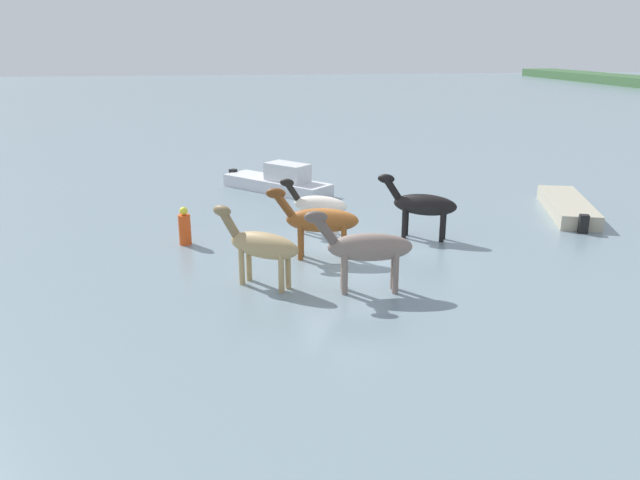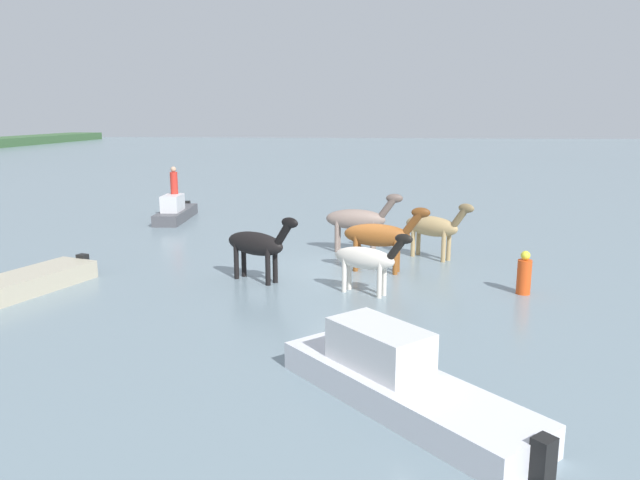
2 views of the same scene
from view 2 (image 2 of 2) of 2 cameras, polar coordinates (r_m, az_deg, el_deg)
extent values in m
plane|color=gray|center=(17.88, 2.80, -3.01)|extent=(205.52, 205.52, 0.00)
ellipsoid|color=silver|center=(15.53, 4.20, -1.73)|extent=(1.21, 1.75, 0.57)
cylinder|color=silver|center=(15.54, 6.09, -3.55)|extent=(0.13, 0.13, 0.94)
cylinder|color=silver|center=(15.30, 5.63, -3.78)|extent=(0.13, 0.13, 0.94)
cylinder|color=silver|center=(16.00, 2.79, -3.05)|extent=(0.13, 0.13, 0.94)
cylinder|color=silver|center=(15.76, 2.30, -3.27)|extent=(0.13, 0.13, 0.94)
cylinder|color=black|center=(15.06, 7.27, -0.77)|extent=(0.41, 0.56, 0.63)
ellipsoid|color=black|center=(14.93, 7.92, 0.11)|extent=(0.38, 0.51, 0.25)
ellipsoid|color=gray|center=(20.25, 3.38, 1.97)|extent=(0.84, 2.08, 0.68)
cylinder|color=gray|center=(20.42, 5.11, 0.44)|extent=(0.15, 0.15, 1.12)
cylinder|color=gray|center=(20.11, 4.99, 0.26)|extent=(0.15, 0.15, 1.12)
cylinder|color=gray|center=(20.61, 1.77, 0.58)|extent=(0.15, 0.15, 1.12)
cylinder|color=gray|center=(20.30, 1.60, 0.41)|extent=(0.15, 0.15, 1.12)
cylinder|color=#63544C|center=(20.04, 6.42, 3.09)|extent=(0.31, 0.64, 0.74)
ellipsoid|color=#63544C|center=(19.97, 7.05, 3.93)|extent=(0.30, 0.58, 0.30)
ellipsoid|color=black|center=(16.77, -6.15, -0.33)|extent=(1.44, 1.95, 0.65)
cylinder|color=black|center=(16.64, -4.26, -2.27)|extent=(0.14, 0.14, 1.06)
cylinder|color=black|center=(16.41, -4.95, -2.49)|extent=(0.14, 0.14, 1.06)
cylinder|color=black|center=(17.37, -7.21, -1.73)|extent=(0.14, 0.14, 1.06)
cylinder|color=black|center=(17.15, -7.91, -1.93)|extent=(0.14, 0.14, 1.06)
cylinder|color=black|center=(16.04, -3.44, 0.69)|extent=(0.48, 0.62, 0.71)
ellipsoid|color=black|center=(15.86, -2.87, 1.64)|extent=(0.45, 0.57, 0.28)
ellipsoid|color=tan|center=(19.62, 10.47, 1.30)|extent=(1.62, 1.86, 0.65)
cylinder|color=tan|center=(19.55, 12.07, -0.38)|extent=(0.14, 0.14, 1.06)
cylinder|color=tan|center=(19.29, 11.59, -0.52)|extent=(0.14, 0.14, 1.06)
cylinder|color=tan|center=(20.15, 9.29, 0.09)|extent=(0.14, 0.14, 1.06)
cylinder|color=tan|center=(19.90, 8.79, -0.04)|extent=(0.14, 0.14, 1.06)
cylinder|color=olive|center=(19.02, 13.09, 2.15)|extent=(0.53, 0.60, 0.71)
ellipsoid|color=olive|center=(18.88, 13.66, 2.94)|extent=(0.50, 0.55, 0.28)
ellipsoid|color=brown|center=(17.73, 5.40, 0.46)|extent=(1.02, 2.07, 0.67)
cylinder|color=brown|center=(17.87, 7.34, -1.29)|extent=(0.15, 0.15, 1.10)
cylinder|color=brown|center=(17.57, 7.13, -1.51)|extent=(0.15, 0.15, 1.10)
cylinder|color=brown|center=(18.14, 3.65, -1.02)|extent=(0.15, 0.15, 1.10)
cylinder|color=brown|center=(17.83, 3.38, -1.24)|extent=(0.15, 0.15, 1.10)
cylinder|color=brown|center=(17.44, 8.80, 1.64)|extent=(0.36, 0.64, 0.73)
ellipsoid|color=brown|center=(17.36, 9.51, 2.57)|extent=(0.35, 0.58, 0.29)
cube|color=#4C4C51|center=(27.32, -13.44, 2.19)|extent=(3.79, 1.27, 0.61)
cube|color=silver|center=(26.80, -13.76, 3.41)|extent=(1.39, 0.81, 0.70)
cube|color=black|center=(29.19, -12.44, 2.99)|extent=(0.26, 0.29, 0.66)
cube|color=silver|center=(9.99, 7.85, -14.43)|extent=(4.41, 4.21, 0.64)
cube|color=silver|center=(10.09, 5.64, -9.92)|extent=(1.89, 1.85, 0.70)
cube|color=black|center=(8.61, 20.29, -19.12)|extent=(0.37, 0.37, 0.69)
cube|color=#B7AD93|center=(17.35, -27.07, -4.21)|extent=(4.78, 2.68, 0.64)
cube|color=black|center=(18.86, -21.47, -2.28)|extent=(0.32, 0.34, 0.69)
cylinder|color=red|center=(27.05, -13.63, 5.26)|extent=(0.32, 0.32, 0.95)
sphere|color=tan|center=(26.99, -13.69, 6.51)|extent=(0.24, 0.24, 0.24)
cylinder|color=#E54C19|center=(16.46, 18.71, -3.33)|extent=(0.36, 0.36, 0.90)
sphere|color=yellow|center=(16.32, 18.84, -1.39)|extent=(0.24, 0.24, 0.24)
camera|label=1|loc=(33.78, 10.36, 13.61)|focal=35.27mm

